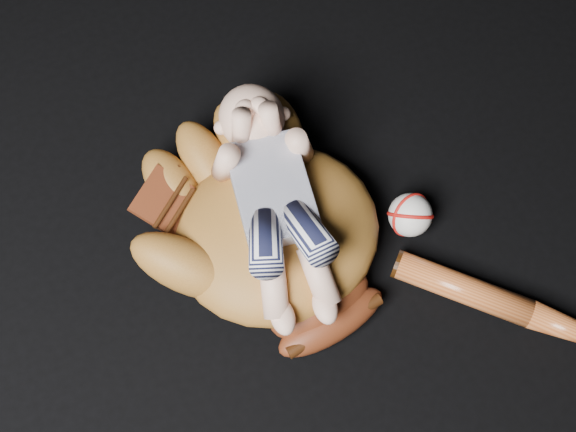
{
  "coord_description": "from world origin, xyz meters",
  "views": [
    {
      "loc": [
        -0.2,
        -0.24,
        1.07
      ],
      "look_at": [
        0.01,
        0.15,
        0.08
      ],
      "focal_mm": 45.0,
      "sensor_mm": 36.0,
      "label": 1
    }
  ],
  "objects_px": {
    "newborn_baby": "(277,206)",
    "baseball": "(410,215)",
    "baseball_bat": "(547,320)",
    "baseball_glove": "(277,228)"
  },
  "relations": [
    {
      "from": "baseball_glove",
      "to": "newborn_baby",
      "type": "bearing_deg",
      "value": 49.81
    },
    {
      "from": "baseball_bat",
      "to": "baseball_glove",
      "type": "bearing_deg",
      "value": 134.11
    },
    {
      "from": "newborn_baby",
      "to": "baseball",
      "type": "height_order",
      "value": "newborn_baby"
    },
    {
      "from": "baseball_glove",
      "to": "newborn_baby",
      "type": "xyz_separation_m",
      "value": [
        0.01,
        0.01,
        0.06
      ]
    },
    {
      "from": "baseball",
      "to": "baseball_glove",
      "type": "bearing_deg",
      "value": 162.23
    },
    {
      "from": "baseball",
      "to": "baseball_bat",
      "type": "bearing_deg",
      "value": -68.9
    },
    {
      "from": "baseball_bat",
      "to": "baseball",
      "type": "distance_m",
      "value": 0.26
    },
    {
      "from": "baseball_glove",
      "to": "baseball_bat",
      "type": "bearing_deg",
      "value": -49.03
    },
    {
      "from": "newborn_baby",
      "to": "baseball",
      "type": "bearing_deg",
      "value": -6.77
    },
    {
      "from": "baseball_glove",
      "to": "baseball_bat",
      "type": "height_order",
      "value": "baseball_glove"
    }
  ]
}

